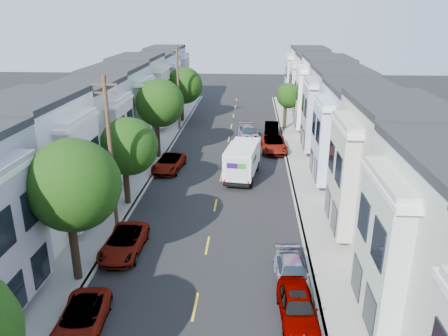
# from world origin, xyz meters

# --- Properties ---
(ground) EXTENTS (160.00, 160.00, 0.00)m
(ground) POSITION_xyz_m (0.00, 0.00, 0.00)
(ground) COLOR black
(ground) RESTS_ON ground
(road_slab) EXTENTS (12.00, 70.00, 0.02)m
(road_slab) POSITION_xyz_m (0.00, 15.00, 0.01)
(road_slab) COLOR black
(road_slab) RESTS_ON ground
(curb_left) EXTENTS (0.30, 70.00, 0.15)m
(curb_left) POSITION_xyz_m (-6.05, 15.00, 0.07)
(curb_left) COLOR gray
(curb_left) RESTS_ON ground
(curb_right) EXTENTS (0.30, 70.00, 0.15)m
(curb_right) POSITION_xyz_m (6.05, 15.00, 0.07)
(curb_right) COLOR gray
(curb_right) RESTS_ON ground
(sidewalk_left) EXTENTS (2.60, 70.00, 0.15)m
(sidewalk_left) POSITION_xyz_m (-7.35, 15.00, 0.07)
(sidewalk_left) COLOR gray
(sidewalk_left) RESTS_ON ground
(sidewalk_right) EXTENTS (2.60, 70.00, 0.15)m
(sidewalk_right) POSITION_xyz_m (7.35, 15.00, 0.07)
(sidewalk_right) COLOR gray
(sidewalk_right) RESTS_ON ground
(centerline) EXTENTS (0.12, 70.00, 0.01)m
(centerline) POSITION_xyz_m (0.00, 15.00, 0.00)
(centerline) COLOR gold
(centerline) RESTS_ON ground
(townhouse_row_left) EXTENTS (5.00, 70.00, 8.50)m
(townhouse_row_left) POSITION_xyz_m (-11.15, 15.00, 0.00)
(townhouse_row_left) COLOR silver
(townhouse_row_left) RESTS_ON ground
(townhouse_row_right) EXTENTS (5.00, 70.00, 8.50)m
(townhouse_row_right) POSITION_xyz_m (11.15, 15.00, 0.00)
(townhouse_row_right) COLOR silver
(townhouse_row_right) RESTS_ON ground
(tree_b) EXTENTS (4.70, 4.70, 7.90)m
(tree_b) POSITION_xyz_m (-6.30, -4.12, 5.52)
(tree_b) COLOR black
(tree_b) RESTS_ON ground
(tree_c) EXTENTS (4.20, 4.20, 6.67)m
(tree_c) POSITION_xyz_m (-6.30, 5.75, 4.55)
(tree_c) COLOR black
(tree_c) RESTS_ON ground
(tree_d) EXTENTS (4.61, 4.61, 7.81)m
(tree_d) POSITION_xyz_m (-6.30, 16.99, 5.47)
(tree_d) COLOR black
(tree_d) RESTS_ON ground
(tree_e) EXTENTS (4.70, 4.70, 7.10)m
(tree_e) POSITION_xyz_m (-6.30, 32.25, 4.74)
(tree_e) COLOR black
(tree_e) RESTS_ON ground
(tree_far_r) EXTENTS (3.00, 3.00, 5.68)m
(tree_far_r) POSITION_xyz_m (6.89, 29.00, 4.12)
(tree_far_r) COLOR black
(tree_far_r) RESTS_ON ground
(utility_pole_near) EXTENTS (1.60, 0.26, 10.00)m
(utility_pole_near) POSITION_xyz_m (-6.30, 2.00, 5.15)
(utility_pole_near) COLOR #42301E
(utility_pole_near) RESTS_ON ground
(utility_pole_far) EXTENTS (1.60, 0.26, 10.00)m
(utility_pole_far) POSITION_xyz_m (-6.30, 28.00, 5.15)
(utility_pole_far) COLOR #42301E
(utility_pole_far) RESTS_ON ground
(fedex_truck) EXTENTS (2.39, 6.20, 2.97)m
(fedex_truck) POSITION_xyz_m (1.84, 12.04, 1.66)
(fedex_truck) COLOR silver
(fedex_truck) RESTS_ON ground
(lead_sedan) EXTENTS (2.94, 5.35, 1.52)m
(lead_sedan) POSITION_xyz_m (2.23, 24.00, 0.76)
(lead_sedan) COLOR black
(lead_sedan) RESTS_ON ground
(parked_left_b) EXTENTS (2.39, 4.55, 1.22)m
(parked_left_b) POSITION_xyz_m (-4.90, -8.05, 0.61)
(parked_left_b) COLOR black
(parked_left_b) RESTS_ON ground
(parked_left_c) EXTENTS (2.22, 4.78, 1.33)m
(parked_left_c) POSITION_xyz_m (-4.90, -1.14, 0.66)
(parked_left_c) COLOR #B1BBC4
(parked_left_c) RESTS_ON ground
(parked_left_d) EXTENTS (2.72, 5.15, 1.38)m
(parked_left_d) POSITION_xyz_m (-4.90, 13.44, 0.69)
(parked_left_d) COLOR maroon
(parked_left_d) RESTS_ON ground
(parked_right_a) EXTENTS (1.93, 4.53, 1.44)m
(parked_right_a) POSITION_xyz_m (4.90, -6.60, 0.72)
(parked_right_a) COLOR #39393A
(parked_right_a) RESTS_ON ground
(parked_right_b) EXTENTS (1.99, 4.22, 1.24)m
(parked_right_b) POSITION_xyz_m (4.90, -3.72, 0.62)
(parked_right_b) COLOR white
(parked_right_b) RESTS_ON ground
(parked_right_c) EXTENTS (2.73, 5.54, 1.51)m
(parked_right_c) POSITION_xyz_m (4.90, 19.85, 0.76)
(parked_right_c) COLOR black
(parked_right_c) RESTS_ON ground
(parked_right_d) EXTENTS (1.76, 4.55, 1.50)m
(parked_right_d) POSITION_xyz_m (4.90, 26.15, 0.75)
(parked_right_d) COLOR black
(parked_right_d) RESTS_ON ground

